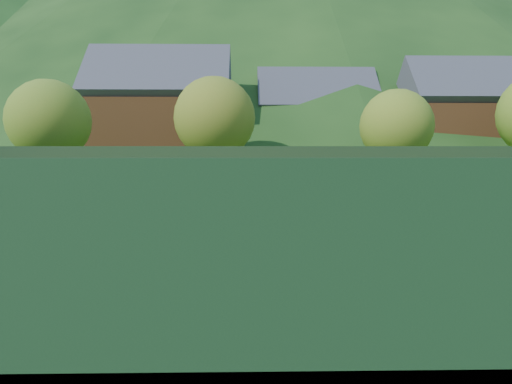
{
  "coord_description": "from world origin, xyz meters",
  "views": [
    {
      "loc": [
        -1.44,
        -16.09,
        3.14
      ],
      "look_at": [
        -1.13,
        0.0,
        1.45
      ],
      "focal_mm": 32.0,
      "sensor_mm": 36.0,
      "label": 1
    }
  ],
  "objects_px": {
    "coach": "(254,222)",
    "student_b": "(356,204)",
    "student_d": "(467,201)",
    "tennis_net": "(288,218)",
    "student_c": "(410,200)",
    "ball_hopper": "(93,236)",
    "chalet_mid": "(315,127)",
    "chalet_right": "(459,123)",
    "student_a": "(303,204)",
    "chalet_left": "(161,119)"
  },
  "relations": [
    {
      "from": "coach",
      "to": "student_b",
      "type": "height_order",
      "value": "coach"
    },
    {
      "from": "student_d",
      "to": "tennis_net",
      "type": "xyz_separation_m",
      "value": [
        -8.04,
        -3.23,
        -0.16
      ]
    },
    {
      "from": "student_b",
      "to": "student_c",
      "type": "height_order",
      "value": "student_b"
    },
    {
      "from": "ball_hopper",
      "to": "chalet_mid",
      "type": "height_order",
      "value": "chalet_mid"
    },
    {
      "from": "student_b",
      "to": "student_d",
      "type": "distance_m",
      "value": 5.31
    },
    {
      "from": "coach",
      "to": "chalet_right",
      "type": "distance_m",
      "value": 40.03
    },
    {
      "from": "student_a",
      "to": "chalet_left",
      "type": "relative_size",
      "value": 0.1
    },
    {
      "from": "student_a",
      "to": "chalet_mid",
      "type": "distance_m",
      "value": 32.52
    },
    {
      "from": "coach",
      "to": "student_a",
      "type": "distance_m",
      "value": 6.19
    },
    {
      "from": "student_d",
      "to": "student_c",
      "type": "bearing_deg",
      "value": -16.78
    },
    {
      "from": "tennis_net",
      "to": "chalet_right",
      "type": "relative_size",
      "value": 1.01
    },
    {
      "from": "student_a",
      "to": "student_d",
      "type": "xyz_separation_m",
      "value": [
        7.24,
        1.05,
        -0.04
      ]
    },
    {
      "from": "student_c",
      "to": "chalet_left",
      "type": "distance_m",
      "value": 31.43
    },
    {
      "from": "coach",
      "to": "chalet_right",
      "type": "relative_size",
      "value": 0.16
    },
    {
      "from": "student_d",
      "to": "ball_hopper",
      "type": "height_order",
      "value": "student_d"
    },
    {
      "from": "student_a",
      "to": "chalet_mid",
      "type": "relative_size",
      "value": 0.11
    },
    {
      "from": "student_c",
      "to": "chalet_right",
      "type": "bearing_deg",
      "value": -95.44
    },
    {
      "from": "student_b",
      "to": "tennis_net",
      "type": "relative_size",
      "value": 0.13
    },
    {
      "from": "coach",
      "to": "ball_hopper",
      "type": "distance_m",
      "value": 4.26
    },
    {
      "from": "tennis_net",
      "to": "chalet_right",
      "type": "bearing_deg",
      "value": 56.31
    },
    {
      "from": "student_c",
      "to": "student_d",
      "type": "xyz_separation_m",
      "value": [
        2.53,
        0.12,
        -0.09
      ]
    },
    {
      "from": "student_c",
      "to": "student_d",
      "type": "distance_m",
      "value": 2.53
    },
    {
      "from": "student_b",
      "to": "coach",
      "type": "bearing_deg",
      "value": 62.68
    },
    {
      "from": "coach",
      "to": "chalet_mid",
      "type": "xyz_separation_m",
      "value": [
        7.25,
        37.65,
        4.0
      ]
    },
    {
      "from": "student_c",
      "to": "tennis_net",
      "type": "bearing_deg",
      "value": 52.27
    },
    {
      "from": "student_a",
      "to": "student_d",
      "type": "relative_size",
      "value": 1.06
    },
    {
      "from": "coach",
      "to": "tennis_net",
      "type": "relative_size",
      "value": 0.16
    },
    {
      "from": "tennis_net",
      "to": "chalet_right",
      "type": "distance_m",
      "value": 36.37
    },
    {
      "from": "student_b",
      "to": "ball_hopper",
      "type": "bearing_deg",
      "value": 46.52
    },
    {
      "from": "chalet_mid",
      "to": "student_d",
      "type": "bearing_deg",
      "value": -86.2
    },
    {
      "from": "student_a",
      "to": "ball_hopper",
      "type": "xyz_separation_m",
      "value": [
        -6.24,
        -6.56,
        0.04
      ]
    },
    {
      "from": "ball_hopper",
      "to": "chalet_right",
      "type": "distance_m",
      "value": 43.0
    },
    {
      "from": "student_c",
      "to": "chalet_mid",
      "type": "bearing_deg",
      "value": -68.03
    },
    {
      "from": "tennis_net",
      "to": "chalet_left",
      "type": "height_order",
      "value": "chalet_left"
    },
    {
      "from": "student_b",
      "to": "ball_hopper",
      "type": "relative_size",
      "value": 1.53
    },
    {
      "from": "coach",
      "to": "ball_hopper",
      "type": "xyz_separation_m",
      "value": [
        -4.19,
        -0.73,
        -0.22
      ]
    },
    {
      "from": "chalet_left",
      "to": "chalet_mid",
      "type": "relative_size",
      "value": 1.09
    },
    {
      "from": "tennis_net",
      "to": "chalet_mid",
      "type": "distance_m",
      "value": 34.81
    },
    {
      "from": "tennis_net",
      "to": "student_a",
      "type": "bearing_deg",
      "value": 69.87
    },
    {
      "from": "student_b",
      "to": "chalet_mid",
      "type": "xyz_separation_m",
      "value": [
        3.09,
        32.15,
        4.21
      ]
    },
    {
      "from": "coach",
      "to": "tennis_net",
      "type": "bearing_deg",
      "value": 52.82
    },
    {
      "from": "tennis_net",
      "to": "student_c",
      "type": "bearing_deg",
      "value": 29.41
    },
    {
      "from": "ball_hopper",
      "to": "student_a",
      "type": "bearing_deg",
      "value": 46.4
    },
    {
      "from": "student_c",
      "to": "chalet_left",
      "type": "height_order",
      "value": "chalet_left"
    },
    {
      "from": "student_c",
      "to": "ball_hopper",
      "type": "distance_m",
      "value": 13.27
    },
    {
      "from": "student_a",
      "to": "student_b",
      "type": "bearing_deg",
      "value": -178.17
    },
    {
      "from": "student_a",
      "to": "chalet_right",
      "type": "height_order",
      "value": "chalet_right"
    },
    {
      "from": "student_a",
      "to": "student_c",
      "type": "xyz_separation_m",
      "value": [
        4.72,
        0.93,
        0.05
      ]
    },
    {
      "from": "coach",
      "to": "chalet_right",
      "type": "height_order",
      "value": "chalet_right"
    },
    {
      "from": "coach",
      "to": "student_b",
      "type": "xyz_separation_m",
      "value": [
        4.17,
        5.5,
        -0.21
      ]
    }
  ]
}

